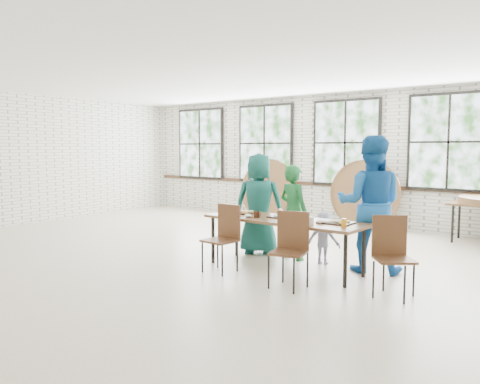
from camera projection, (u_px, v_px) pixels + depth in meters
name	position (u px, v px, depth m)	size (l,w,h in m)	color
room	(346.00, 145.00, 10.64)	(12.00, 12.00, 12.00)	beige
dining_table	(284.00, 222.00, 6.70)	(2.44, 0.91, 0.74)	brown
chair_near_left	(224.00, 232.00, 6.65)	(0.45, 0.44, 0.95)	#4F2F1A
chair_near_right	(291.00, 243.00, 5.90)	(0.50, 0.49, 0.95)	#4F2F1A
chair_spare	(392.00, 249.00, 5.54)	(0.58, 0.58, 0.95)	#4F2F1A
adult_teal	(259.00, 204.00, 7.73)	(0.82, 0.53, 1.67)	#17584D
adult_green	(293.00, 212.00, 7.35)	(0.54, 0.36, 1.49)	#1B662F
toddler	(323.00, 238.00, 7.07)	(0.51, 0.29, 0.79)	#181441
adult_blue	(370.00, 204.00, 6.59)	(0.94, 0.73, 1.93)	#1757A3
tabletop_clutter	(290.00, 218.00, 6.61)	(2.09, 0.59, 0.11)	black
round_tops_leaning	(312.00, 192.00, 11.00)	(4.13, 0.43, 1.50)	brown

